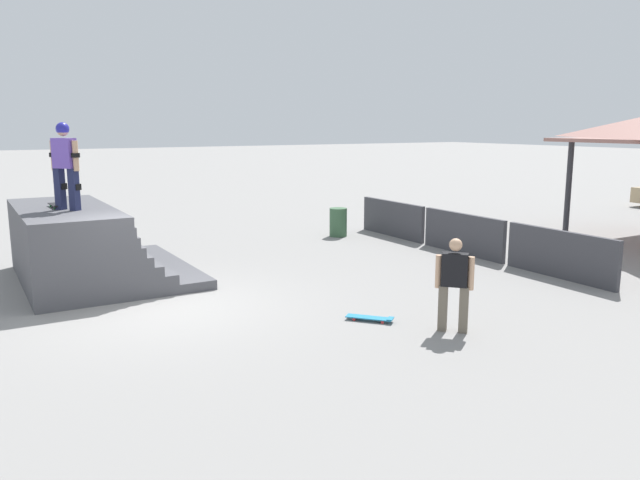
# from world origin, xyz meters

# --- Properties ---
(ground_plane) EXTENTS (160.00, 160.00, 0.00)m
(ground_plane) POSITION_xyz_m (0.00, 0.00, 0.00)
(ground_plane) COLOR gray
(quarter_pipe_ramp) EXTENTS (4.40, 3.42, 1.61)m
(quarter_pipe_ramp) POSITION_xyz_m (-2.84, -0.78, 0.71)
(quarter_pipe_ramp) COLOR #4C4C51
(quarter_pipe_ramp) RESTS_ON ground
(skater_on_deck) EXTENTS (0.69, 0.58, 1.75)m
(skater_on_deck) POSITION_xyz_m (-2.34, -1.04, 2.61)
(skater_on_deck) COLOR #1E2347
(skater_on_deck) RESTS_ON quarter_pipe_ramp
(skateboard_on_deck) EXTENTS (0.80, 0.24, 0.09)m
(skateboard_on_deck) POSITION_xyz_m (-2.81, -1.20, 1.67)
(skateboard_on_deck) COLOR green
(skateboard_on_deck) RESTS_ON quarter_pipe_ramp
(bystander_walking) EXTENTS (0.52, 0.49, 1.54)m
(bystander_walking) POSITION_xyz_m (3.75, 3.79, 0.85)
(bystander_walking) COLOR #6B6051
(bystander_walking) RESTS_ON ground
(skateboard_on_ground) EXTENTS (0.75, 0.69, 0.09)m
(skateboard_on_ground) POSITION_xyz_m (2.65, 2.96, 0.06)
(skateboard_on_ground) COLOR red
(skateboard_on_ground) RESTS_ON ground
(barrier_fence) EXTENTS (8.90, 0.12, 1.05)m
(barrier_fence) POSITION_xyz_m (-0.81, 8.27, 0.52)
(barrier_fence) COLOR #3D3D42
(barrier_fence) RESTS_ON ground
(trash_bin) EXTENTS (0.52, 0.52, 0.85)m
(trash_bin) POSITION_xyz_m (-4.62, 6.84, 0.42)
(trash_bin) COLOR #385B3D
(trash_bin) RESTS_ON ground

